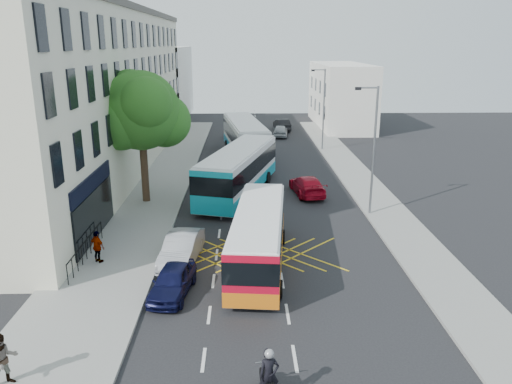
{
  "coord_description": "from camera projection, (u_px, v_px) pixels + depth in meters",
  "views": [
    {
      "loc": [
        -1.74,
        -18.03,
        10.65
      ],
      "look_at": [
        -1.04,
        10.02,
        2.2
      ],
      "focal_mm": 35.0,
      "sensor_mm": 36.0,
      "label": 1
    }
  ],
  "objects": [
    {
      "name": "parked_car_blue",
      "position": [
        173.0,
        281.0,
        21.77
      ],
      "size": [
        2.04,
        3.97,
        1.29
      ],
      "primitive_type": "imported",
      "rotation": [
        0.0,
        0.0,
        -0.14
      ],
      "color": "black",
      "rests_on": "ground"
    },
    {
      "name": "bus_near",
      "position": [
        259.0,
        237.0,
        24.5
      ],
      "size": [
        3.26,
        10.17,
        2.81
      ],
      "rotation": [
        0.0,
        0.0,
        -0.1
      ],
      "color": "silver",
      "rests_on": "ground"
    },
    {
      "name": "pedestrian_far",
      "position": [
        98.0,
        247.0,
        24.58
      ],
      "size": [
        1.02,
        0.87,
        1.64
      ],
      "primitive_type": "imported",
      "rotation": [
        0.0,
        0.0,
        2.54
      ],
      "color": "gray",
      "rests_on": "pavement_left"
    },
    {
      "name": "ground",
      "position": [
        288.0,
        314.0,
        20.37
      ],
      "size": [
        120.0,
        120.0,
        0.0
      ],
      "primitive_type": "plane",
      "color": "black",
      "rests_on": "ground"
    },
    {
      "name": "terrace_main",
      "position": [
        96.0,
        91.0,
        41.53
      ],
      "size": [
        8.3,
        45.0,
        13.5
      ],
      "color": "#EBE7C5",
      "rests_on": "ground"
    },
    {
      "name": "lamp_near",
      "position": [
        373.0,
        144.0,
        30.68
      ],
      "size": [
        1.45,
        0.15,
        8.0
      ],
      "color": "slate",
      "rests_on": "pavement_right"
    },
    {
      "name": "terrace_far",
      "position": [
        158.0,
        83.0,
        71.25
      ],
      "size": [
        8.0,
        20.0,
        10.0
      ],
      "primitive_type": "cube",
      "color": "silver",
      "rests_on": "ground"
    },
    {
      "name": "distant_car_dark",
      "position": [
        282.0,
        125.0,
        62.51
      ],
      "size": [
        2.1,
        4.56,
        1.45
      ],
      "primitive_type": "imported",
      "rotation": [
        0.0,
        0.0,
        3.27
      ],
      "color": "black",
      "rests_on": "ground"
    },
    {
      "name": "street_tree",
      "position": [
        140.0,
        111.0,
        32.68
      ],
      "size": [
        6.3,
        5.7,
        8.8
      ],
      "color": "#382619",
      "rests_on": "pavement_left"
    },
    {
      "name": "parked_car_silver",
      "position": [
        182.0,
        248.0,
        25.01
      ],
      "size": [
        2.05,
        4.55,
        1.45
      ],
      "primitive_type": "imported",
      "rotation": [
        0.0,
        0.0,
        -0.12
      ],
      "color": "#9C9EA3",
      "rests_on": "ground"
    },
    {
      "name": "red_hatchback",
      "position": [
        307.0,
        185.0,
        36.19
      ],
      "size": [
        2.51,
        4.92,
        1.37
      ],
      "primitive_type": "imported",
      "rotation": [
        0.0,
        0.0,
        3.27
      ],
      "color": "#A7071A",
      "rests_on": "ground"
    },
    {
      "name": "pavement_left",
      "position": [
        147.0,
        201.0,
        34.51
      ],
      "size": [
        5.0,
        70.0,
        0.15
      ],
      "primitive_type": "cube",
      "color": "gray",
      "rests_on": "ground"
    },
    {
      "name": "pedestrian_near",
      "position": [
        4.0,
        360.0,
        15.68
      ],
      "size": [
        1.12,
        1.08,
        1.82
      ],
      "primitive_type": "imported",
      "rotation": [
        0.0,
        0.0,
        0.66
      ],
      "color": "gray",
      "rests_on": "pavement_left"
    },
    {
      "name": "pavement_right",
      "position": [
        376.0,
        200.0,
        34.89
      ],
      "size": [
        3.0,
        70.0,
        0.15
      ],
      "primitive_type": "cube",
      "color": "gray",
      "rests_on": "ground"
    },
    {
      "name": "distant_car_grey",
      "position": [
        236.0,
        134.0,
        56.97
      ],
      "size": [
        2.39,
        4.56,
        1.22
      ],
      "primitive_type": "imported",
      "rotation": [
        0.0,
        0.0,
        0.08
      ],
      "color": "#3E4146",
      "rests_on": "ground"
    },
    {
      "name": "distant_car_silver",
      "position": [
        280.0,
        131.0,
        58.38
      ],
      "size": [
        2.05,
        4.23,
        1.39
      ],
      "primitive_type": "imported",
      "rotation": [
        0.0,
        0.0,
        3.04
      ],
      "color": "#A2A6AA",
      "rests_on": "ground"
    },
    {
      "name": "lamp_far",
      "position": [
        323.0,
        105.0,
        49.82
      ],
      "size": [
        1.45,
        0.15,
        8.0
      ],
      "color": "slate",
      "rests_on": "pavement_right"
    },
    {
      "name": "bus_mid",
      "position": [
        239.0,
        171.0,
        35.81
      ],
      "size": [
        5.96,
        12.3,
        3.38
      ],
      "rotation": [
        0.0,
        0.0,
        -0.28
      ],
      "color": "silver",
      "rests_on": "ground"
    },
    {
      "name": "building_right",
      "position": [
        340.0,
        95.0,
        65.43
      ],
      "size": [
        6.0,
        18.0,
        8.0
      ],
      "primitive_type": "cube",
      "color": "silver",
      "rests_on": "ground"
    },
    {
      "name": "railings",
      "position": [
        86.0,
        249.0,
        25.01
      ],
      "size": [
        0.08,
        5.6,
        1.14
      ],
      "primitive_type": null,
      "color": "black",
      "rests_on": "pavement_left"
    },
    {
      "name": "bus_far",
      "position": [
        245.0,
        138.0,
        47.89
      ],
      "size": [
        4.54,
        12.65,
        3.48
      ],
      "rotation": [
        0.0,
        0.0,
        0.14
      ],
      "color": "silver",
      "rests_on": "ground"
    },
    {
      "name": "motorbike",
      "position": [
        269.0,
        378.0,
        15.14
      ],
      "size": [
        0.75,
        2.1,
        1.88
      ],
      "rotation": [
        0.0,
        0.0,
        0.19
      ],
      "color": "black",
      "rests_on": "ground"
    }
  ]
}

